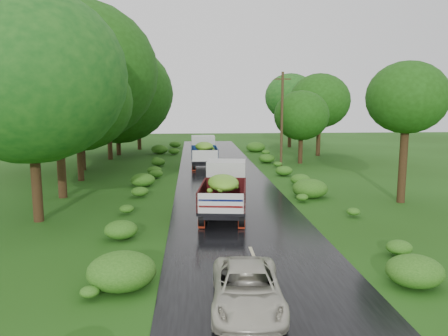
{
  "coord_description": "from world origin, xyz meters",
  "views": [
    {
      "loc": [
        -2.18,
        -15.22,
        5.6
      ],
      "look_at": [
        -0.34,
        9.87,
        1.7
      ],
      "focal_mm": 35.0,
      "sensor_mm": 36.0,
      "label": 1
    }
  ],
  "objects": [
    {
      "name": "truck_far",
      "position": [
        -1.2,
        21.82,
        1.41
      ],
      "size": [
        2.16,
        5.94,
        2.49
      ],
      "rotation": [
        0.0,
        0.0,
        0.01
      ],
      "color": "black",
      "rests_on": "ground"
    },
    {
      "name": "trees_left",
      "position": [
        -9.89,
        21.11,
        6.69
      ],
      "size": [
        7.31,
        34.42,
        10.05
      ],
      "color": "black",
      "rests_on": "ground"
    },
    {
      "name": "utility_pole",
      "position": [
        5.35,
        21.07,
        4.09
      ],
      "size": [
        1.39,
        0.25,
        7.95
      ],
      "rotation": [
        0.0,
        0.0,
        0.11
      ],
      "color": "#382616",
      "rests_on": "ground"
    },
    {
      "name": "road_lines",
      "position": [
        0.0,
        6.0,
        0.02
      ],
      "size": [
        0.12,
        69.6,
        0.0
      ],
      "color": "#BFB78C",
      "rests_on": "road"
    },
    {
      "name": "truck_near",
      "position": [
        -0.6,
        5.86,
        1.38
      ],
      "size": [
        2.77,
        6.02,
        2.44
      ],
      "rotation": [
        0.0,
        0.0,
        -0.13
      ],
      "color": "black",
      "rests_on": "ground"
    },
    {
      "name": "road",
      "position": [
        0.0,
        5.0,
        0.01
      ],
      "size": [
        6.5,
        80.0,
        0.02
      ],
      "primitive_type": "cube",
      "color": "black",
      "rests_on": "ground"
    },
    {
      "name": "car",
      "position": [
        -0.75,
        -4.2,
        0.58
      ],
      "size": [
        2.14,
        4.18,
        1.13
      ],
      "primitive_type": "imported",
      "rotation": [
        0.0,
        0.0,
        -0.07
      ],
      "color": "beige",
      "rests_on": "road"
    },
    {
      "name": "ground",
      "position": [
        0.0,
        0.0,
        0.0
      ],
      "size": [
        120.0,
        120.0,
        0.0
      ],
      "primitive_type": "plane",
      "color": "#1B3F0D",
      "rests_on": "ground"
    },
    {
      "name": "shrubs",
      "position": [
        0.0,
        14.0,
        0.35
      ],
      "size": [
        11.9,
        44.0,
        0.7
      ],
      "color": "#255B15",
      "rests_on": "ground"
    },
    {
      "name": "trees_right",
      "position": [
        9.41,
        25.95,
        5.39
      ],
      "size": [
        6.46,
        32.26,
        7.62
      ],
      "color": "black",
      "rests_on": "ground"
    }
  ]
}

